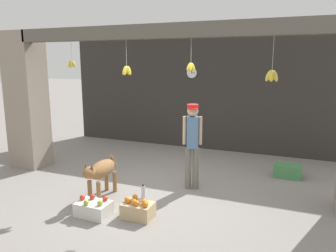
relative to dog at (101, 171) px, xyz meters
The scene contains 11 objects.
ground_plane 1.11m from the dog, 39.59° to the left, with size 60.00×60.00×0.00m, color gray.
shop_back_wall 3.99m from the dog, 78.50° to the left, with size 7.73×0.12×2.89m, color #2D2B28.
shop_pillar_left 2.79m from the dog, 158.99° to the left, with size 0.70×0.60×2.89m, color gray.
storefront_awning 2.52m from the dog, 44.34° to the left, with size 5.83×0.28×0.92m.
dog is the anchor object (origin of this frame).
shopkeeper 1.67m from the dog, 37.04° to the left, with size 0.33×0.28×1.55m.
fruit_crate_oranges 1.05m from the dog, 24.45° to the right, with size 0.45×0.32×0.30m.
fruit_crate_apples 0.75m from the dog, 67.09° to the right, with size 0.50×0.35×0.29m.
produce_box_green 3.68m from the dog, 38.05° to the left, with size 0.52×0.34×0.26m, color #42844C.
water_bottle 0.80m from the dog, 18.88° to the left, with size 0.07×0.07×0.25m.
wall_clock 4.03m from the dog, 84.21° to the left, with size 0.28×0.03×0.28m.
Camera 1 is at (2.24, -5.06, 2.28)m, focal length 35.00 mm.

